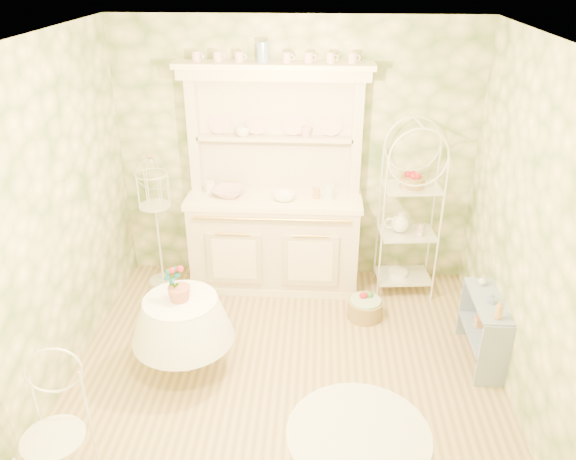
# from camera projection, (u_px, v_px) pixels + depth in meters

# --- Properties ---
(floor) EXTENTS (3.60, 3.60, 0.00)m
(floor) POSITION_uv_depth(u_px,v_px,m) (284.00, 380.00, 4.68)
(floor) COLOR tan
(floor) RESTS_ON ground
(ceiling) EXTENTS (3.60, 3.60, 0.00)m
(ceiling) POSITION_uv_depth(u_px,v_px,m) (283.00, 42.00, 3.47)
(ceiling) COLOR white
(ceiling) RESTS_ON floor
(wall_left) EXTENTS (3.60, 3.60, 0.00)m
(wall_left) POSITION_uv_depth(u_px,v_px,m) (43.00, 230.00, 4.17)
(wall_left) COLOR beige
(wall_left) RESTS_ON floor
(wall_right) EXTENTS (3.60, 3.60, 0.00)m
(wall_right) POSITION_uv_depth(u_px,v_px,m) (537.00, 243.00, 3.98)
(wall_right) COLOR beige
(wall_right) RESTS_ON floor
(wall_back) EXTENTS (3.60, 3.60, 0.00)m
(wall_back) POSITION_uv_depth(u_px,v_px,m) (296.00, 155.00, 5.69)
(wall_back) COLOR beige
(wall_back) RESTS_ON floor
(wall_front) EXTENTS (3.60, 3.60, 0.00)m
(wall_front) POSITION_uv_depth(u_px,v_px,m) (257.00, 422.00, 2.47)
(wall_front) COLOR beige
(wall_front) RESTS_ON floor
(kitchen_dresser) EXTENTS (1.87, 0.61, 2.29)m
(kitchen_dresser) POSITION_uv_depth(u_px,v_px,m) (274.00, 184.00, 5.54)
(kitchen_dresser) COLOR beige
(kitchen_dresser) RESTS_ON floor
(bakers_rack) EXTENTS (0.56, 0.42, 1.69)m
(bakers_rack) POSITION_uv_depth(u_px,v_px,m) (409.00, 216.00, 5.58)
(bakers_rack) COLOR white
(bakers_rack) RESTS_ON floor
(side_shelf) EXTENTS (0.33, 0.75, 0.62)m
(side_shelf) POSITION_uv_depth(u_px,v_px,m) (483.00, 329.00, 4.79)
(side_shelf) COLOR #8194B1
(side_shelf) RESTS_ON floor
(round_table) EXTENTS (0.83, 0.83, 0.70)m
(round_table) POSITION_uv_depth(u_px,v_px,m) (184.00, 336.00, 4.64)
(round_table) COLOR white
(round_table) RESTS_ON floor
(cafe_chair) EXTENTS (0.48, 0.48, 0.86)m
(cafe_chair) POSITION_uv_depth(u_px,v_px,m) (54.00, 441.00, 3.55)
(cafe_chair) COLOR white
(cafe_chair) RESTS_ON floor
(birdcage_stand) EXTENTS (0.39, 0.39, 1.46)m
(birdcage_stand) POSITION_uv_depth(u_px,v_px,m) (157.00, 222.00, 5.73)
(birdcage_stand) COLOR white
(birdcage_stand) RESTS_ON floor
(floor_basket) EXTENTS (0.37, 0.37, 0.22)m
(floor_basket) POSITION_uv_depth(u_px,v_px,m) (365.00, 308.00, 5.44)
(floor_basket) COLOR #987C4B
(floor_basket) RESTS_ON floor
(lace_rug) EXTENTS (1.41, 1.41, 0.01)m
(lace_rug) POSITION_uv_depth(u_px,v_px,m) (359.00, 433.00, 4.15)
(lace_rug) COLOR white
(lace_rug) RESTS_ON floor
(bowl_floral) EXTENTS (0.38, 0.38, 0.08)m
(bowl_floral) POSITION_uv_depth(u_px,v_px,m) (229.00, 195.00, 5.62)
(bowl_floral) COLOR white
(bowl_floral) RESTS_ON kitchen_dresser
(bowl_white) EXTENTS (0.27, 0.27, 0.07)m
(bowl_white) POSITION_uv_depth(u_px,v_px,m) (284.00, 199.00, 5.52)
(bowl_white) COLOR white
(bowl_white) RESTS_ON kitchen_dresser
(cup_left) EXTENTS (0.15, 0.15, 0.10)m
(cup_left) POSITION_uv_depth(u_px,v_px,m) (243.00, 134.00, 5.47)
(cup_left) COLOR white
(cup_left) RESTS_ON kitchen_dresser
(cup_right) EXTENTS (0.12, 0.12, 0.10)m
(cup_right) POSITION_uv_depth(u_px,v_px,m) (306.00, 134.00, 5.46)
(cup_right) COLOR white
(cup_right) RESTS_ON kitchen_dresser
(potted_geranium) EXTENTS (0.18, 0.15, 0.28)m
(potted_geranium) POSITION_uv_depth(u_px,v_px,m) (173.00, 285.00, 4.42)
(potted_geranium) COLOR #3F7238
(potted_geranium) RESTS_ON round_table
(bottle_amber) EXTENTS (0.08, 0.08, 0.16)m
(bottle_amber) POSITION_uv_depth(u_px,v_px,m) (499.00, 311.00, 4.39)
(bottle_amber) COLOR tan
(bottle_amber) RESTS_ON side_shelf
(bottle_blue) EXTENTS (0.06, 0.06, 0.10)m
(bottle_blue) POSITION_uv_depth(u_px,v_px,m) (491.00, 299.00, 4.59)
(bottle_blue) COLOR #6E8BBA
(bottle_blue) RESTS_ON side_shelf
(bottle_glass) EXTENTS (0.08, 0.08, 0.09)m
(bottle_glass) POSITION_uv_depth(u_px,v_px,m) (482.00, 281.00, 4.85)
(bottle_glass) COLOR silver
(bottle_glass) RESTS_ON side_shelf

